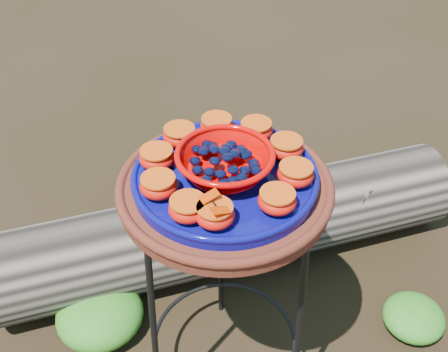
{
  "coord_description": "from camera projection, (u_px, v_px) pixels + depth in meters",
  "views": [
    {
      "loc": [
        -0.05,
        -0.92,
        1.53
      ],
      "look_at": [
        -0.0,
        0.0,
        0.76
      ],
      "focal_mm": 45.0,
      "sensor_mm": 36.0,
      "label": 1
    }
  ],
  "objects": [
    {
      "name": "foliage_back",
      "position": [
        162.0,
        220.0,
        2.08
      ],
      "size": [
        0.27,
        0.27,
        0.13
      ],
      "primitive_type": "ellipsoid",
      "color": "#1C7116",
      "rests_on": "ground"
    },
    {
      "name": "glass_gems",
      "position": [
        225.0,
        148.0,
        1.15
      ],
      "size": [
        0.15,
        0.15,
        0.03
      ],
      "primitive_type": null,
      "color": "black",
      "rests_on": "red_bowl"
    },
    {
      "name": "orange_half_2",
      "position": [
        295.0,
        174.0,
        1.16
      ],
      "size": [
        0.08,
        0.08,
        0.04
      ],
      "primitive_type": "ellipsoid",
      "color": "#C70200",
      "rests_on": "cobalt_plate"
    },
    {
      "name": "butterfly",
      "position": [
        215.0,
        204.0,
        1.05
      ],
      "size": [
        0.09,
        0.08,
        0.01
      ],
      "primitive_type": null,
      "rotation": [
        0.0,
        0.0,
        0.44
      ],
      "color": "#C72F00",
      "rests_on": "orange_half_0"
    },
    {
      "name": "cobalt_plate",
      "position": [
        225.0,
        178.0,
        1.2
      ],
      "size": [
        0.4,
        0.4,
        0.03
      ],
      "primitive_type": "cylinder",
      "color": "#070755",
      "rests_on": "terracotta_saucer"
    },
    {
      "name": "foliage_left",
      "position": [
        100.0,
        313.0,
        1.76
      ],
      "size": [
        0.27,
        0.27,
        0.14
      ],
      "primitive_type": "ellipsoid",
      "color": "#1C7116",
      "rests_on": "ground"
    },
    {
      "name": "terracotta_saucer",
      "position": [
        225.0,
        190.0,
        1.22
      ],
      "size": [
        0.46,
        0.46,
        0.04
      ],
      "primitive_type": "cylinder",
      "color": "#4C140E",
      "rests_on": "plant_stand"
    },
    {
      "name": "foliage_right",
      "position": [
        414.0,
        317.0,
        1.77
      ],
      "size": [
        0.2,
        0.2,
        0.1
      ],
      "primitive_type": "ellipsoid",
      "color": "#1C7116",
      "rests_on": "ground"
    },
    {
      "name": "orange_half_8",
      "position": [
        159.0,
        186.0,
        1.13
      ],
      "size": [
        0.08,
        0.08,
        0.04
      ],
      "primitive_type": "ellipsoid",
      "color": "#C70200",
      "rests_on": "cobalt_plate"
    },
    {
      "name": "plant_stand",
      "position": [
        225.0,
        296.0,
        1.46
      ],
      "size": [
        0.44,
        0.44,
        0.7
      ],
      "primitive_type": null,
      "color": "black",
      "rests_on": "ground"
    },
    {
      "name": "orange_half_4",
      "position": [
        256.0,
        130.0,
        1.28
      ],
      "size": [
        0.08,
        0.08,
        0.04
      ],
      "primitive_type": "ellipsoid",
      "color": "#C70200",
      "rests_on": "cobalt_plate"
    },
    {
      "name": "orange_half_5",
      "position": [
        217.0,
        126.0,
        1.3
      ],
      "size": [
        0.08,
        0.08,
        0.04
      ],
      "primitive_type": "ellipsoid",
      "color": "#C70200",
      "rests_on": "cobalt_plate"
    },
    {
      "name": "red_bowl",
      "position": [
        225.0,
        164.0,
        1.18
      ],
      "size": [
        0.2,
        0.2,
        0.06
      ],
      "primitive_type": null,
      "color": "#CD0402",
      "rests_on": "cobalt_plate"
    },
    {
      "name": "orange_half_0",
      "position": [
        215.0,
        215.0,
        1.07
      ],
      "size": [
        0.08,
        0.08,
        0.04
      ],
      "primitive_type": "ellipsoid",
      "color": "#C70200",
      "rests_on": "cobalt_plate"
    },
    {
      "name": "orange_half_7",
      "position": [
        157.0,
        158.0,
        1.2
      ],
      "size": [
        0.08,
        0.08,
        0.04
      ],
      "primitive_type": "ellipsoid",
      "color": "#C70200",
      "rests_on": "cobalt_plate"
    },
    {
      "name": "orange_half_9",
      "position": [
        188.0,
        209.0,
        1.08
      ],
      "size": [
        0.08,
        0.08,
        0.04
      ],
      "primitive_type": "ellipsoid",
      "color": "#C70200",
      "rests_on": "cobalt_plate"
    },
    {
      "name": "orange_half_6",
      "position": [
        180.0,
        136.0,
        1.27
      ],
      "size": [
        0.08,
        0.08,
        0.04
      ],
      "primitive_type": "ellipsoid",
      "color": "#C70200",
      "rests_on": "cobalt_plate"
    },
    {
      "name": "orange_half_1",
      "position": [
        277.0,
        201.0,
        1.1
      ],
      "size": [
        0.08,
        0.08,
        0.04
      ],
      "primitive_type": "ellipsoid",
      "color": "#C70200",
      "rests_on": "cobalt_plate"
    },
    {
      "name": "orange_half_3",
      "position": [
        286.0,
        148.0,
        1.23
      ],
      "size": [
        0.08,
        0.08,
        0.04
      ],
      "primitive_type": "ellipsoid",
      "color": "#C70200",
      "rests_on": "cobalt_plate"
    },
    {
      "name": "driftwood_log",
      "position": [
        229.0,
        227.0,
        1.94
      ],
      "size": [
        1.63,
        0.8,
        0.3
      ],
      "primitive_type": null,
      "rotation": [
        0.0,
        0.0,
        0.25
      ],
      "color": "black",
      "rests_on": "ground"
    }
  ]
}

